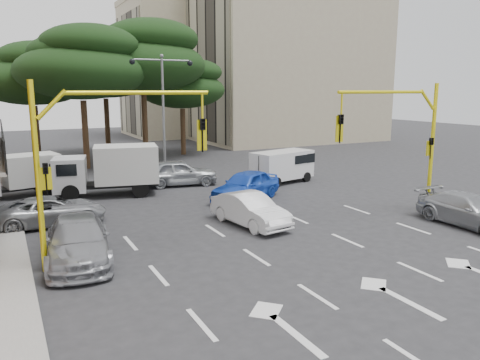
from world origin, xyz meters
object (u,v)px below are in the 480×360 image
at_px(street_lamp_center, 163,94).
at_px(car_silver_wagon, 78,240).
at_px(van_white, 282,167).
at_px(box_truck_b, 108,171).
at_px(car_white_hatch, 250,210).
at_px(car_silver_cross_b, 179,173).
at_px(car_silver_cross_a, 52,211).
at_px(signal_mast_right, 406,131).
at_px(signal_mast_left, 96,147).
at_px(car_blue_compact, 246,185).
at_px(box_truck_a, 15,177).
at_px(car_silver_parked, 470,210).

height_order(street_lamp_center, car_silver_wagon, street_lamp_center).
distance_m(van_white, box_truck_b, 10.50).
bearing_deg(car_white_hatch, car_silver_cross_b, 80.35).
relative_size(car_silver_wagon, van_white, 1.25).
relative_size(street_lamp_center, box_truck_b, 1.40).
bearing_deg(car_silver_cross_b, car_white_hatch, -171.98).
bearing_deg(van_white, box_truck_b, -110.42).
bearing_deg(car_silver_cross_b, car_silver_wagon, 154.26).
height_order(car_white_hatch, car_silver_cross_b, car_silver_cross_b).
relative_size(car_silver_cross_a, van_white, 1.11).
height_order(car_white_hatch, van_white, van_white).
distance_m(car_silver_wagon, car_silver_cross_a, 5.03).
height_order(signal_mast_right, car_white_hatch, signal_mast_right).
height_order(car_silver_cross_a, van_white, van_white).
height_order(signal_mast_right, signal_mast_left, same).
relative_size(car_white_hatch, car_blue_compact, 0.91).
relative_size(car_silver_wagon, car_silver_cross_b, 1.08).
xyz_separation_m(car_silver_cross_b, box_truck_a, (-8.87, 1.00, 0.34)).
bearing_deg(car_silver_parked, car_silver_cross_a, 151.43).
height_order(car_white_hatch, car_silver_wagon, car_silver_wagon).
relative_size(street_lamp_center, van_white, 1.94).
bearing_deg(signal_mast_left, van_white, 35.06).
distance_m(street_lamp_center, car_silver_cross_a, 12.52).
xyz_separation_m(car_silver_cross_a, van_white, (13.76, 3.43, 0.38)).
bearing_deg(car_white_hatch, signal_mast_left, -174.80).
height_order(car_silver_wagon, car_silver_parked, car_silver_wagon).
relative_size(van_white, box_truck_a, 0.87).
height_order(car_silver_cross_b, van_white, van_white).
distance_m(car_silver_cross_b, box_truck_a, 8.94).
xyz_separation_m(van_white, box_truck_b, (-10.43, 1.22, 0.36)).
bearing_deg(signal_mast_right, signal_mast_left, 180.00).
bearing_deg(car_silver_cross_a, car_silver_cross_b, -54.70).
bearing_deg(car_silver_cross_a, box_truck_a, 9.95).
height_order(street_lamp_center, car_blue_compact, street_lamp_center).
relative_size(signal_mast_left, car_white_hatch, 1.45).
height_order(car_silver_cross_b, car_silver_parked, car_silver_cross_b).
xyz_separation_m(signal_mast_left, car_silver_parked, (14.72, -2.77, -3.21)).
xyz_separation_m(box_truck_a, box_truck_b, (4.50, -1.85, 0.24)).
distance_m(car_blue_compact, box_truck_b, 7.62).
relative_size(street_lamp_center, car_silver_parked, 1.67).
bearing_deg(car_silver_cross_a, car_silver_parked, -117.95).
height_order(signal_mast_left, car_silver_cross_b, signal_mast_left).
distance_m(signal_mast_right, car_silver_cross_a, 15.97).
bearing_deg(car_blue_compact, car_silver_wagon, -89.38).
bearing_deg(car_silver_wagon, car_blue_compact, 37.24).
relative_size(signal_mast_right, signal_mast_left, 1.00).
bearing_deg(car_silver_parked, car_blue_compact, 125.23).
bearing_deg(car_silver_cross_a, van_white, -76.24).
distance_m(car_silver_cross_a, van_white, 14.18).
height_order(signal_mast_left, street_lamp_center, street_lamp_center).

